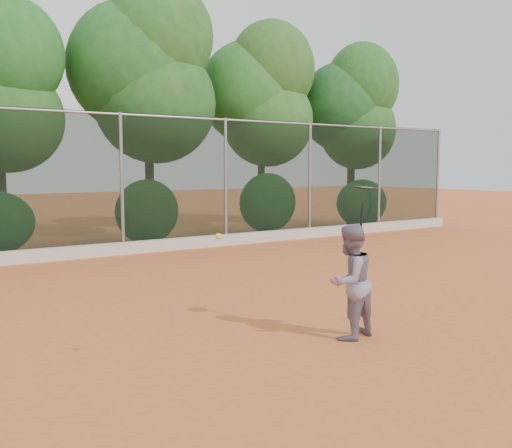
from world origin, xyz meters
TOP-DOWN VIEW (x-y plane):
  - ground at (0.00, 0.00)m, footprint 80.00×80.00m
  - concrete_curb at (0.00, 6.82)m, footprint 24.00×0.20m
  - tennis_player at (-0.18, -1.40)m, footprint 0.81×0.69m
  - chainlink_fence at (-0.00, 7.00)m, footprint 24.09×0.09m
  - foliage_backdrop at (-0.55, 8.98)m, footprint 23.70×3.63m
  - tennis_racket at (0.05, -1.41)m, footprint 0.39×0.39m
  - tennis_ball_in_flight at (-2.30, -1.77)m, footprint 0.06×0.06m

SIDE VIEW (x-z plane):
  - ground at x=0.00m, z-range 0.00..0.00m
  - concrete_curb at x=0.00m, z-range 0.00..0.30m
  - tennis_player at x=-0.18m, z-range 0.00..1.46m
  - tennis_ball_in_flight at x=-2.30m, z-range 1.46..1.53m
  - chainlink_fence at x=0.00m, z-range 0.11..3.61m
  - tennis_racket at x=0.05m, z-range 1.61..2.14m
  - foliage_backdrop at x=-0.55m, z-range 0.63..8.18m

